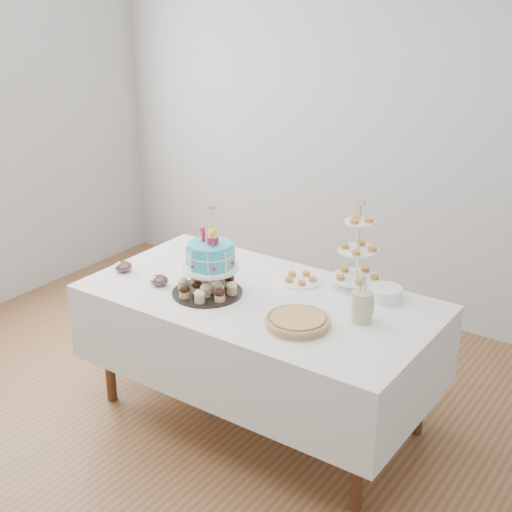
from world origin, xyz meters
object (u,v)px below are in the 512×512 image
Objects in this scene: table at (259,333)px; cupcake_tray at (207,286)px; birthday_cake at (211,269)px; tiered_stand at (358,251)px; pie at (298,321)px; jam_bowl_a at (159,280)px; utensil_pitcher at (362,305)px; plate_stack at (385,293)px; pastry_plate at (300,279)px; jam_bowl_b at (123,267)px.

cupcake_tray reaches higher than table.
birthday_cake reaches higher than table.
tiered_stand reaches higher than table.
pie is 0.90m from jam_bowl_a.
utensil_pitcher is at bearing 45.22° from pie.
birthday_cake is 2.59× the size of plate_stack.
pastry_plate is (-0.29, -0.12, -0.20)m from tiered_stand.
birthday_cake is 4.54× the size of jam_bowl_b.
pastry_plate is at bearing 148.03° from utensil_pitcher.
plate_stack is at bearing 6.85° from pastry_plate.
plate_stack is at bearing 30.42° from cupcake_tray.
cupcake_tray is 0.86m from utensil_pitcher.
jam_bowl_b reaches higher than table.
pastry_plate is 2.30× the size of jam_bowl_b.
plate_stack is at bearing 20.31° from jam_bowl_b.
birthday_cake is at bearing -177.20° from utensil_pitcher.
cupcake_tray is at bearing -150.23° from table.
tiered_stand is 1.37m from jam_bowl_b.
utensil_pitcher is (0.59, 0.05, 0.31)m from table.
utensil_pitcher reaches higher than pie.
plate_stack is (0.83, 0.48, -0.01)m from cupcake_tray.
tiered_stand reaches higher than jam_bowl_b.
pastry_plate is 1.04m from jam_bowl_b.
plate_stack is at bearing 26.29° from jam_bowl_a.
tiered_stand is at bearing 114.27° from utensil_pitcher.
table is 0.72m from plate_stack.
jam_bowl_b reaches higher than pastry_plate.
tiered_stand is at bearing 51.14° from birthday_cake.
birthday_cake is at bearing 21.27° from jam_bowl_a.
tiered_stand is 2.14× the size of utensil_pitcher.
plate_stack is at bearing -15.85° from tiered_stand.
plate_stack reaches higher than jam_bowl_a.
tiered_stand is 0.27m from plate_stack.
birthday_cake is 0.95m from plate_stack.
plate_stack reaches higher than jam_bowl_b.
tiered_stand reaches higher than pie.
tiered_stand is 1.11m from jam_bowl_a.
cupcake_tray is at bearing 12.88° from jam_bowl_a.
tiered_stand is at bearing 46.42° from table.
birthday_cake is 0.86m from utensil_pitcher.
table is 7.96× the size of pastry_plate.
jam_bowl_a is (-0.92, -0.61, -0.19)m from tiered_stand.
jam_bowl_b is (-0.84, -0.18, 0.26)m from table.
birthday_cake is 4.65× the size of jam_bowl_a.
tiered_stand is 5.09× the size of jam_bowl_a.
birthday_cake reaches higher than jam_bowl_b.
pie is at bearing -91.86° from tiered_stand.
cupcake_tray is 3.68× the size of jam_bowl_b.
table is 18.32× the size of jam_bowl_b.
plate_stack is 1.80× the size of jam_bowl_a.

